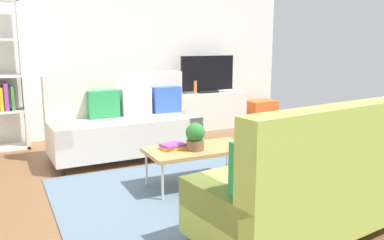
% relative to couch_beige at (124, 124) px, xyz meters
% --- Properties ---
extents(ground_plane, '(7.68, 7.68, 0.00)m').
position_rel_couch_beige_xyz_m(ground_plane, '(0.23, -1.36, -0.45)').
color(ground_plane, brown).
extents(wall_far, '(6.40, 0.12, 2.90)m').
position_rel_couch_beige_xyz_m(wall_far, '(0.23, 1.44, 1.00)').
color(wall_far, white).
rests_on(wall_far, ground_plane).
extents(area_rug, '(2.90, 2.20, 0.01)m').
position_rel_couch_beige_xyz_m(area_rug, '(0.34, -1.62, -0.45)').
color(area_rug, slate).
rests_on(area_rug, ground_plane).
extents(couch_beige, '(1.92, 0.88, 1.10)m').
position_rel_couch_beige_xyz_m(couch_beige, '(0.00, 0.00, 0.00)').
color(couch_beige, beige).
rests_on(couch_beige, ground_plane).
extents(couch_green, '(1.99, 1.08, 1.10)m').
position_rel_couch_beige_xyz_m(couch_green, '(0.69, -2.84, -0.01)').
color(couch_green, '#A3BC4C').
rests_on(couch_green, ground_plane).
extents(coffee_table, '(1.10, 0.56, 0.42)m').
position_rel_couch_beige_xyz_m(coffee_table, '(0.39, -1.42, -0.06)').
color(coffee_table, '#B7844C').
rests_on(coffee_table, ground_plane).
extents(tv_console, '(1.40, 0.44, 0.64)m').
position_rel_couch_beige_xyz_m(tv_console, '(1.83, 1.10, -0.13)').
color(tv_console, silver).
rests_on(tv_console, ground_plane).
extents(tv, '(1.00, 0.20, 0.64)m').
position_rel_couch_beige_xyz_m(tv, '(1.83, 1.08, 0.50)').
color(tv, black).
rests_on(tv, tv_console).
extents(storage_trunk, '(0.52, 0.40, 0.44)m').
position_rel_couch_beige_xyz_m(storage_trunk, '(2.93, 1.00, -0.23)').
color(storage_trunk, orange).
rests_on(storage_trunk, ground_plane).
extents(potted_plant, '(0.20, 0.20, 0.29)m').
position_rel_couch_beige_xyz_m(potted_plant, '(0.33, -1.49, 0.11)').
color(potted_plant, brown).
rests_on(potted_plant, coffee_table).
extents(table_book_0, '(0.25, 0.19, 0.03)m').
position_rel_couch_beige_xyz_m(table_book_0, '(0.13, -1.34, -0.02)').
color(table_book_0, gold).
rests_on(table_book_0, coffee_table).
extents(table_book_1, '(0.27, 0.22, 0.03)m').
position_rel_couch_beige_xyz_m(table_book_1, '(0.13, -1.34, 0.01)').
color(table_book_1, purple).
rests_on(table_book_1, table_book_0).
extents(vase_0, '(0.12, 0.12, 0.17)m').
position_rel_couch_beige_xyz_m(vase_0, '(1.25, 1.15, 0.27)').
color(vase_0, '#4C72B2').
rests_on(vase_0, tv_console).
extents(vase_1, '(0.09, 0.09, 0.12)m').
position_rel_couch_beige_xyz_m(vase_1, '(1.44, 1.15, 0.25)').
color(vase_1, silver).
rests_on(vase_1, tv_console).
extents(bottle_0, '(0.06, 0.06, 0.22)m').
position_rel_couch_beige_xyz_m(bottle_0, '(1.58, 1.06, 0.30)').
color(bottle_0, orange).
rests_on(bottle_0, tv_console).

